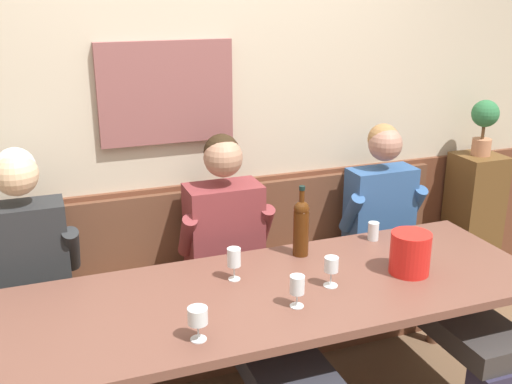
# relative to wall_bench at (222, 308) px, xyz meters

# --- Properties ---
(room_wall_back) EXTENTS (6.80, 0.12, 2.80)m
(room_wall_back) POSITION_rel_wall_bench_xyz_m (-0.00, 0.26, 1.12)
(room_wall_back) COLOR #C1B49C
(room_wall_back) RESTS_ON ground
(wood_wainscot_panel) EXTENTS (6.80, 0.03, 0.97)m
(wood_wainscot_panel) POSITION_rel_wall_bench_xyz_m (0.00, 0.21, 0.20)
(wood_wainscot_panel) COLOR brown
(wood_wainscot_panel) RESTS_ON ground
(wall_bench) EXTENTS (2.84, 0.42, 0.94)m
(wall_bench) POSITION_rel_wall_bench_xyz_m (0.00, 0.00, 0.00)
(wall_bench) COLOR brown
(wall_bench) RESTS_ON ground
(dining_table) EXTENTS (2.54, 0.85, 0.74)m
(dining_table) POSITION_rel_wall_bench_xyz_m (0.00, -0.70, 0.39)
(dining_table) COLOR brown
(dining_table) RESTS_ON ground
(person_center_right_seat) EXTENTS (0.49, 1.29, 1.31)m
(person_center_right_seat) POSITION_rel_wall_bench_xyz_m (-0.99, -0.37, 0.35)
(person_center_right_seat) COLOR #252D36
(person_center_right_seat) RESTS_ON ground
(person_center_left_seat) EXTENTS (0.50, 1.29, 1.29)m
(person_center_left_seat) POSITION_rel_wall_bench_xyz_m (0.01, -0.36, 0.35)
(person_center_left_seat) COLOR #2F2534
(person_center_left_seat) RESTS_ON ground
(person_left_seat) EXTENTS (0.50, 1.28, 1.27)m
(person_left_seat) POSITION_rel_wall_bench_xyz_m (0.98, -0.40, 0.32)
(person_left_seat) COLOR #2A263D
(person_left_seat) RESTS_ON ground
(ice_bucket) EXTENTS (0.19, 0.19, 0.20)m
(ice_bucket) POSITION_rel_wall_bench_xyz_m (0.68, -0.77, 0.56)
(ice_bucket) COLOR red
(ice_bucket) RESTS_ON dining_table
(wine_bottle_clear_water) EXTENTS (0.08, 0.08, 0.36)m
(wine_bottle_clear_water) POSITION_rel_wall_bench_xyz_m (0.29, -0.41, 0.61)
(wine_bottle_clear_water) COLOR #46220A
(wine_bottle_clear_water) RESTS_ON dining_table
(wine_glass_near_bucket) EXTENTS (0.06, 0.06, 0.15)m
(wine_glass_near_bucket) POSITION_rel_wall_bench_xyz_m (-0.11, -0.55, 0.56)
(wine_glass_near_bucket) COLOR silver
(wine_glass_near_bucket) RESTS_ON dining_table
(wine_glass_mid_left) EXTENTS (0.08, 0.08, 0.13)m
(wine_glass_mid_left) POSITION_rel_wall_bench_xyz_m (-0.39, -0.97, 0.55)
(wine_glass_mid_left) COLOR silver
(wine_glass_mid_left) RESTS_ON dining_table
(wine_glass_by_bottle) EXTENTS (0.06, 0.06, 0.14)m
(wine_glass_by_bottle) POSITION_rel_wall_bench_xyz_m (0.28, -0.76, 0.56)
(wine_glass_by_bottle) COLOR silver
(wine_glass_by_bottle) RESTS_ON dining_table
(wine_glass_mid_right) EXTENTS (0.06, 0.06, 0.14)m
(wine_glass_mid_right) POSITION_rel_wall_bench_xyz_m (0.06, -0.87, 0.55)
(wine_glass_mid_right) COLOR silver
(wine_glass_mid_right) RESTS_ON dining_table
(water_tumbler_center) EXTENTS (0.06, 0.06, 0.10)m
(water_tumbler_center) POSITION_rel_wall_bench_xyz_m (0.73, -0.37, 0.51)
(water_tumbler_center) COLOR silver
(water_tumbler_center) RESTS_ON dining_table
(corner_pedestal) EXTENTS (0.28, 0.28, 1.01)m
(corner_pedestal) POSITION_rel_wall_bench_xyz_m (1.72, 0.03, 0.22)
(corner_pedestal) COLOR brown
(corner_pedestal) RESTS_ON ground
(potted_plant) EXTENTS (0.17, 0.17, 0.35)m
(potted_plant) POSITION_rel_wall_bench_xyz_m (1.72, 0.03, 0.94)
(potted_plant) COLOR #B27452
(potted_plant) RESTS_ON corner_pedestal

